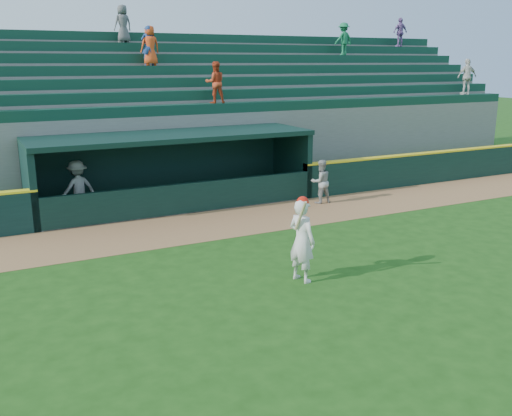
# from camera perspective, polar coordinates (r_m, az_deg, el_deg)

# --- Properties ---
(ground) EXTENTS (120.00, 120.00, 0.00)m
(ground) POSITION_cam_1_polar(r_m,az_deg,el_deg) (13.03, 3.23, -7.12)
(ground) COLOR #1B4411
(ground) RESTS_ON ground
(warning_track) EXTENTS (40.00, 3.00, 0.01)m
(warning_track) POSITION_cam_1_polar(r_m,az_deg,el_deg) (17.20, -5.01, -1.73)
(warning_track) COLOR #93633A
(warning_track) RESTS_ON ground
(field_wall_right) EXTENTS (15.50, 0.30, 1.20)m
(field_wall_right) POSITION_cam_1_polar(r_m,az_deg,el_deg) (25.39, 19.98, 4.10)
(field_wall_right) COLOR black
(field_wall_right) RESTS_ON ground
(wall_stripe_right) EXTENTS (15.50, 0.32, 0.06)m
(wall_stripe_right) POSITION_cam_1_polar(r_m,az_deg,el_deg) (25.30, 20.10, 5.50)
(wall_stripe_right) COLOR yellow
(wall_stripe_right) RESTS_ON field_wall_right
(dugout_player_front) EXTENTS (0.77, 0.62, 1.51)m
(dugout_player_front) POSITION_cam_1_polar(r_m,az_deg,el_deg) (19.82, 6.49, 2.64)
(dugout_player_front) COLOR #979792
(dugout_player_front) RESTS_ON ground
(dugout_player_inside) EXTENTS (1.28, 0.96, 1.77)m
(dugout_player_inside) POSITION_cam_1_polar(r_m,az_deg,el_deg) (18.96, -17.39, 1.91)
(dugout_player_inside) COLOR #9D9E98
(dugout_player_inside) RESTS_ON ground
(dugout) EXTENTS (9.40, 2.80, 2.46)m
(dugout) POSITION_cam_1_polar(r_m,az_deg,el_deg) (19.74, -8.52, 4.30)
(dugout) COLOR slate
(dugout) RESTS_ON ground
(stands) EXTENTS (34.50, 6.27, 7.03)m
(stands) POSITION_cam_1_polar(r_m,az_deg,el_deg) (23.93, -12.22, 8.42)
(stands) COLOR slate
(stands) RESTS_ON ground
(batter_at_plate) EXTENTS (0.64, 0.88, 1.96)m
(batter_at_plate) POSITION_cam_1_polar(r_m,az_deg,el_deg) (12.66, 4.61, -3.12)
(batter_at_plate) COLOR silver
(batter_at_plate) RESTS_ON ground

